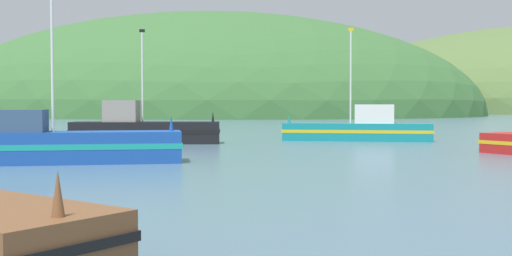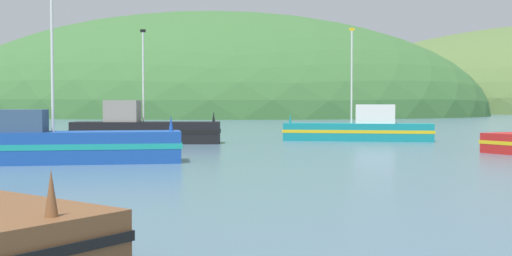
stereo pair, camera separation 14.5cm
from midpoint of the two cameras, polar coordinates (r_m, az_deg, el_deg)
The scene contains 5 objects.
hill_mid_left at distance 241.62m, azimuth -6.35°, elevation 1.52°, with size 99.72×79.77×50.48m, color #516B38.
hill_far_right at distance 160.06m, azimuth -4.43°, elevation 1.22°, with size 135.87×108.70×49.94m, color #386633.
fishing_boat_teal at distance 44.56m, azimuth 9.48°, elevation -0.11°, with size 10.44×1.97×7.89m.
fishing_boat_blue at distance 28.51m, azimuth -17.35°, elevation -1.43°, with size 10.33×5.62×7.86m.
fishing_boat_black at distance 41.85m, azimuth -10.09°, elevation -0.11°, with size 9.91×4.18×7.45m.
Camera 2 is at (-4.52, -2.52, 2.54)m, focal length 44.17 mm.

